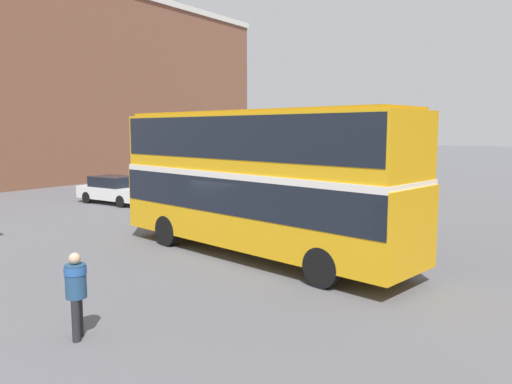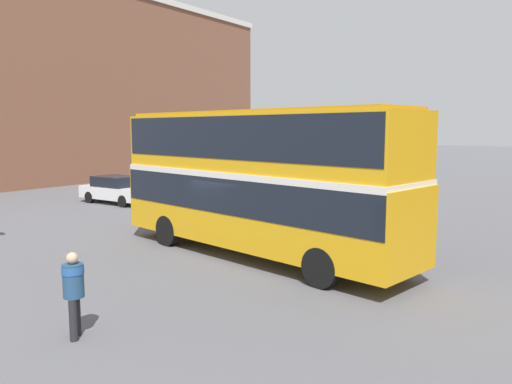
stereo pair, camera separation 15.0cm
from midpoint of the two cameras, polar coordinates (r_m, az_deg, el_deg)
ground_plane at (r=16.79m, az=-1.84°, el=-7.10°), size 240.00×240.00×0.00m
building_row_left at (r=46.38m, az=-21.00°, el=11.17°), size 12.00×38.55×15.46m
double_decker_bus at (r=16.07m, az=0.27°, el=2.10°), size 11.31×4.39×4.72m
pedestrian_foreground at (r=10.61m, az=-19.75°, el=-10.07°), size 0.61×0.61×1.76m
parked_car_kerb_near at (r=29.09m, az=-15.44°, el=0.27°), size 4.54×1.94×1.53m
parked_car_kerb_far at (r=33.93m, az=1.59°, el=1.42°), size 4.02×2.01×1.42m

